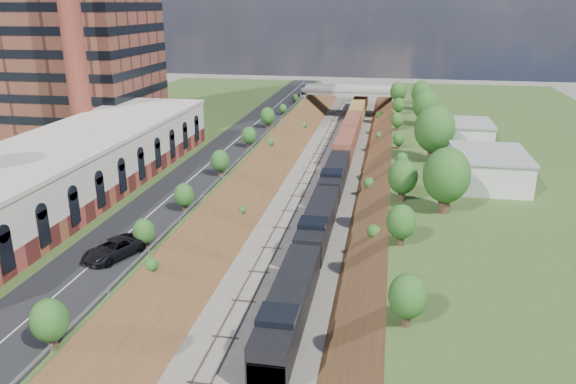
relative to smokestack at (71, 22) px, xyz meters
name	(u,v)px	position (x,y,z in m)	size (l,w,h in m)	color
platform_left	(118,165)	(3.00, 4.00, -22.50)	(44.00, 180.00, 5.00)	#3D5322
platform_right	(546,187)	(69.00, 4.00, -22.50)	(44.00, 180.00, 5.00)	#3D5322
embankment_left	(249,187)	(25.00, 4.00, -25.00)	(7.07, 180.00, 7.07)	brown
embankment_right	(389,195)	(47.00, 4.00, -25.00)	(7.07, 180.00, 7.07)	brown
rail_left_track	(301,189)	(33.40, 4.00, -24.91)	(1.58, 180.00, 0.18)	gray
rail_right_track	(334,191)	(38.60, 4.00, -24.91)	(1.58, 180.00, 0.18)	gray
road	(220,154)	(20.50, 4.00, -19.95)	(8.00, 180.00, 0.10)	black
guardrail	(245,153)	(24.60, 3.80, -19.45)	(0.10, 171.00, 0.70)	#99999E
commercial_building	(68,168)	(8.00, -18.00, -16.49)	(14.30, 62.30, 7.00)	maroon
smokestack	(71,22)	(0.00, 0.00, 0.00)	(3.20, 3.20, 40.00)	maroon
overpass	(350,96)	(36.00, 66.00, -20.08)	(24.50, 8.30, 7.40)	gray
white_building_near	(489,169)	(59.50, -4.00, -18.00)	(9.00, 12.00, 4.00)	silver
white_building_far	(465,134)	(59.00, 18.00, -18.20)	(8.00, 10.00, 3.60)	silver
tree_right_large	(447,176)	(53.00, -16.00, -15.62)	(5.25, 5.25, 7.61)	#473323
tree_left_crest	(126,249)	(24.20, -36.00, -17.96)	(2.45, 2.45, 3.55)	#473323
freight_train	(344,148)	(38.60, 20.93, -22.36)	(3.15, 126.62, 4.68)	black
suv	(114,249)	(21.84, -33.93, -19.03)	(2.87, 6.23, 1.73)	black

